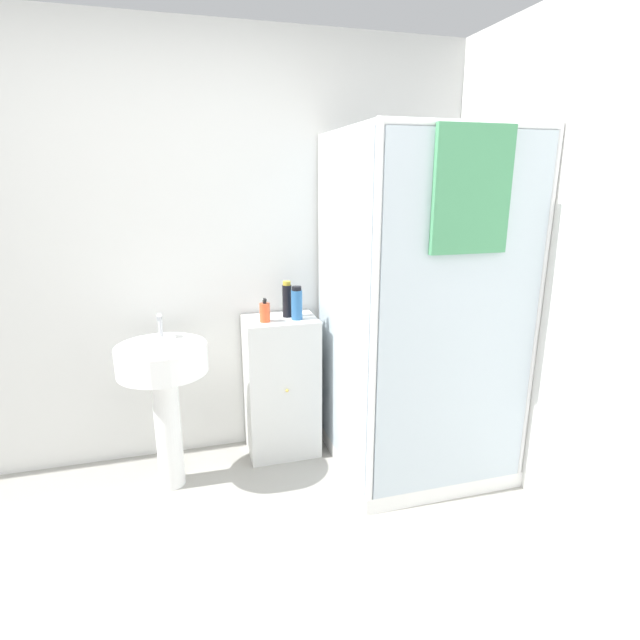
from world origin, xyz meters
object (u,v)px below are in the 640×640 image
at_px(soap_dispenser, 265,312).
at_px(shampoo_bottle_blue, 297,303).
at_px(shampoo_bottle_tall_black, 287,300).
at_px(sink, 164,380).

height_order(soap_dispenser, shampoo_bottle_blue, shampoo_bottle_blue).
height_order(soap_dispenser, shampoo_bottle_tall_black, shampoo_bottle_tall_black).
relative_size(soap_dispenser, shampoo_bottle_tall_black, 0.65).
bearing_deg(sink, soap_dispenser, 13.68).
xyz_separation_m(soap_dispenser, shampoo_bottle_blue, (0.19, 0.00, 0.04)).
xyz_separation_m(sink, shampoo_bottle_tall_black, (0.73, 0.22, 0.35)).
bearing_deg(soap_dispenser, shampoo_bottle_blue, 0.37).
bearing_deg(shampoo_bottle_blue, sink, -169.52).
height_order(sink, soap_dispenser, soap_dispenser).
relative_size(sink, soap_dispenser, 6.81).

